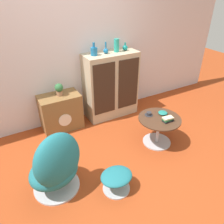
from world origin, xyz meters
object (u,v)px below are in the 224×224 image
at_px(sideboard, 111,85).
at_px(vase_inner_right, 117,45).
at_px(potted_plant, 59,89).
at_px(egg_chair, 56,166).
at_px(vase_inner_left, 106,50).
at_px(vase_leftmost, 94,51).
at_px(ottoman, 116,178).
at_px(tv_console, 61,112).
at_px(book_stack, 168,119).
at_px(bowl, 163,113).
at_px(vase_rightmost, 125,48).
at_px(teacup, 149,114).
at_px(coffee_table, 159,127).

relative_size(sideboard, vase_inner_right, 5.50).
bearing_deg(potted_plant, egg_chair, -110.71).
distance_m(sideboard, vase_inner_left, 0.63).
bearing_deg(sideboard, vase_inner_left, 177.45).
height_order(egg_chair, vase_inner_left, vase_inner_left).
bearing_deg(vase_leftmost, ottoman, -107.52).
distance_m(tv_console, book_stack, 1.72).
relative_size(egg_chair, vase_inner_right, 3.94).
relative_size(vase_inner_left, book_stack, 1.13).
height_order(sideboard, vase_inner_left, vase_inner_left).
bearing_deg(bowl, ottoman, -154.35).
bearing_deg(sideboard, bowl, -72.47).
bearing_deg(bowl, vase_rightmost, 92.66).
bearing_deg(vase_rightmost, sideboard, -179.20).
height_order(tv_console, potted_plant, potted_plant).
height_order(vase_leftmost, bowl, vase_leftmost).
bearing_deg(vase_leftmost, vase_rightmost, 0.00).
relative_size(vase_leftmost, teacup, 1.62).
xyz_separation_m(vase_leftmost, bowl, (0.62, -1.03, -0.76)).
relative_size(egg_chair, bowl, 5.99).
relative_size(vase_leftmost, bowl, 1.44).
bearing_deg(teacup, bowl, -19.60).
relative_size(ottoman, vase_inner_right, 1.83).
bearing_deg(vase_leftmost, sideboard, -0.75).
height_order(coffee_table, vase_inner_left, vase_inner_left).
height_order(sideboard, potted_plant, sideboard).
relative_size(tv_console, potted_plant, 3.23).
distance_m(coffee_table, vase_inner_right, 1.48).
xyz_separation_m(tv_console, potted_plant, (0.02, 0.00, 0.41)).
bearing_deg(egg_chair, book_stack, 0.40).
relative_size(egg_chair, vase_inner_left, 4.55).
distance_m(tv_console, vase_rightmost, 1.52).
height_order(sideboard, vase_leftmost, vase_leftmost).
distance_m(ottoman, coffee_table, 1.10).
bearing_deg(ottoman, vase_inner_right, 60.12).
bearing_deg(vase_leftmost, vase_inner_right, 0.00).
height_order(coffee_table, bowl, bowl).
distance_m(sideboard, tv_console, 0.98).
height_order(vase_inner_left, vase_rightmost, vase_inner_left).
bearing_deg(vase_inner_left, book_stack, -74.62).
height_order(ottoman, coffee_table, coffee_table).
xyz_separation_m(coffee_table, book_stack, (0.04, -0.12, 0.20)).
xyz_separation_m(potted_plant, bowl, (1.24, -1.04, -0.25)).
relative_size(vase_inner_right, bowl, 1.52).
bearing_deg(vase_rightmost, vase_inner_right, 180.00).
bearing_deg(egg_chair, vase_inner_left, 43.56).
bearing_deg(bowl, vase_leftmost, 121.00).
xyz_separation_m(coffee_table, bowl, (0.12, 0.07, 0.18)).
height_order(vase_rightmost, bowl, vase_rightmost).
distance_m(egg_chair, coffee_table, 1.60).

